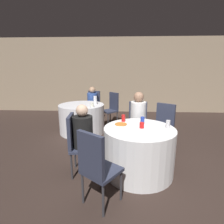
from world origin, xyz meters
The scene contains 20 objects.
ground_plane centered at (0.00, 0.00, 0.00)m, with size 16.00×16.00×0.00m, color #332621.
wall_back centered at (0.00, 4.26, 1.40)m, with size 16.00×0.06×2.80m.
table_near centered at (-0.06, 0.03, 0.37)m, with size 1.12×1.12×0.75m.
table_far centered at (-1.38, 1.84, 0.37)m, with size 1.18×1.18×0.75m.
chair_near_north centered at (0.01, 1.01, 0.58)m, with size 0.43×0.43×0.98m.
chair_near_west centered at (-1.04, -0.07, 0.58)m, with size 0.44×0.44×0.98m.
chair_near_northeast centered at (0.51, 0.83, 0.58)m, with size 0.56×0.56×0.98m.
chair_near_southwest centered at (-0.64, -0.76, 0.58)m, with size 0.56×0.56×0.98m.
chair_far_north centered at (-1.22, 2.84, 0.58)m, with size 0.46×0.46×0.98m.
chair_far_northeast centered at (-0.62, 2.50, 0.58)m, with size 0.56×0.56×0.98m.
person_blue_shirt centered at (-1.25, 2.66, 0.57)m, with size 0.35×0.50×1.13m.
person_white_shirt centered at (-0.01, 0.84, 0.61)m, with size 0.33×0.50×1.21m.
person_black_shirt centered at (-0.86, -0.05, 0.57)m, with size 0.49×0.33×1.14m.
pizza_plate_near centered at (-0.35, 0.19, 0.76)m, with size 0.21×0.21×0.02m.
soda_can_silver centered at (0.38, 0.07, 0.81)m, with size 0.07×0.07×0.12m.
soda_can_red centered at (-0.31, 0.38, 0.81)m, with size 0.07×0.07×0.12m.
soda_can_blue centered at (0.01, 0.26, 0.81)m, with size 0.07×0.07×0.12m.
cup_near centered at (-0.03, 0.04, 0.79)m, with size 0.07×0.07×0.09m.
bottle_far centered at (-1.03, 1.93, 0.86)m, with size 0.09×0.09×0.21m.
cup_far centered at (-1.05, 1.58, 0.80)m, with size 0.08×0.08×0.10m.
Camera 1 is at (-0.36, -2.58, 1.65)m, focal length 28.00 mm.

